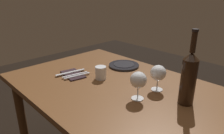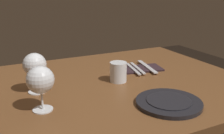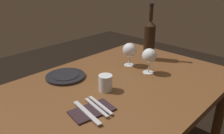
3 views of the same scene
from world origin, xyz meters
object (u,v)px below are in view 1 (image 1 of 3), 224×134
Objects in this scene: wine_glass_left at (158,73)px; water_tumbler at (100,73)px; wine_bottle at (189,77)px; fork_outer at (77,76)px; wine_glass_right at (138,80)px; table_knife at (70,72)px; folded_napkin at (73,74)px; fork_inner at (75,75)px; dinner_plate at (124,65)px.

wine_glass_left is 1.80× the size of water_tumbler.
wine_bottle is 2.12× the size of fork_outer.
wine_glass_right is 0.73× the size of table_knife.
folded_napkin is at bearing 16.07° from wine_bottle.
dinner_plate is at bearing -105.10° from fork_inner.
wine_glass_left reaches higher than folded_napkin.
table_knife is at bearing 0.00° from fork_outer.
fork_outer is at bearing 7.80° from wine_glass_right.
dinner_plate is at bearing -20.34° from wine_glass_left.
fork_inner is at bearing 16.63° from wine_bottle.
water_tumbler reaches higher than fork_inner.
wine_bottle is (-0.20, -0.14, 0.04)m from wine_glass_right.
wine_bottle is 0.62m from dinner_plate.
fork_inner is (0.48, 0.06, -0.10)m from wine_glass_right.
water_tumbler is at bearing 100.64° from dinner_plate.
wine_bottle is at bearing -162.78° from fork_outer.
water_tumbler reaches higher than dinner_plate.
wine_glass_left is at bearing -156.77° from folded_napkin.
dinner_plate is 0.38m from fork_inner.
wine_bottle is 0.70m from fork_outer.
wine_glass_left is 0.58m from folded_napkin.
wine_bottle is at bearing 164.02° from dinner_plate.
fork_inner is (0.50, 0.22, -0.09)m from wine_glass_left.
dinner_plate is at bearing -101.45° from fork_outer.
wine_bottle is 2.12× the size of fork_inner.
table_knife is (0.03, -0.00, 0.01)m from folded_napkin.
dinner_plate is at bearing -79.36° from water_tumbler.
dinner_plate is (0.38, -0.31, -0.10)m from wine_glass_right.
folded_napkin is (0.52, 0.22, -0.10)m from wine_glass_left.
table_knife is at bearing 67.31° from dinner_plate.
wine_glass_right reaches higher than folded_napkin.
wine_glass_left reaches higher than table_knife.
dinner_plate is at bearing -15.98° from wine_bottle.
folded_napkin is at bearing 7.04° from wine_glass_right.
wine_glass_left is 0.60m from table_knife.
water_tumbler is 0.47× the size of fork_inner.
wine_glass_right is 0.47m from fork_outer.
water_tumbler is (0.33, -0.03, -0.07)m from wine_glass_right.
fork_inner is at bearing -180.00° from folded_napkin.
table_knife is (0.55, 0.22, -0.09)m from wine_glass_left.
table_knife is (0.05, 0.00, 0.00)m from fork_inner.
dinner_plate is 1.26× the size of fork_outer.
table_knife is (0.21, 0.09, -0.03)m from water_tumbler.
wine_glass_right is 1.84× the size of water_tumbler.
folded_napkin is (0.13, 0.37, -0.00)m from dinner_plate.
fork_outer is at bearing 35.59° from water_tumbler.
water_tumbler is 0.16m from fork_outer.
fork_outer is (0.46, 0.06, -0.10)m from wine_glass_right.
wine_glass_right is 0.40× the size of wine_bottle.
wine_bottle reaches higher than water_tumbler.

